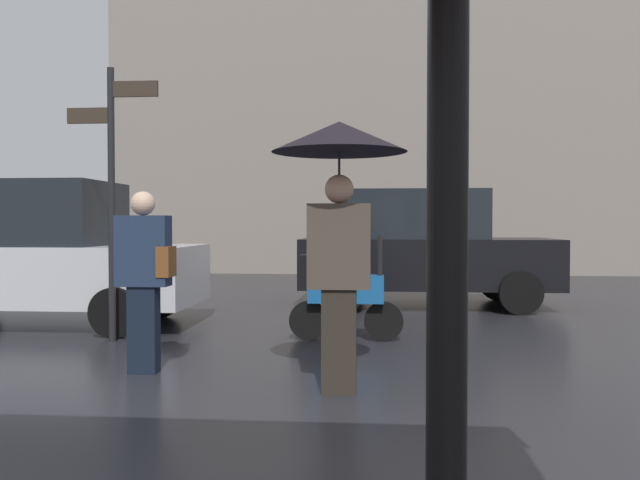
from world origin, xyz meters
The scene contains 7 objects.
pedestrian_with_umbrella centered at (-0.19, 2.90, 1.74)m, with size 1.10×1.10×2.20m.
pedestrian_with_bag centered at (-2.01, 3.47, 0.95)m, with size 0.51×0.24×1.67m.
parked_scooter centered at (-0.29, 5.30, 0.55)m, with size 1.35×0.32×1.23m.
parked_car_left centered at (0.89, 8.61, 0.97)m, with size 4.13×2.02×1.92m.
parked_car_right centered at (-4.50, 6.09, 0.97)m, with size 4.27×1.85×1.94m.
street_signpost centered at (-2.95, 5.00, 1.92)m, with size 1.08×0.08×3.18m.
building_block centered at (0.00, 16.46, 7.17)m, with size 14.55×2.34×14.33m, color gray.
Camera 1 is at (0.09, -2.36, 1.38)m, focal length 36.65 mm.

